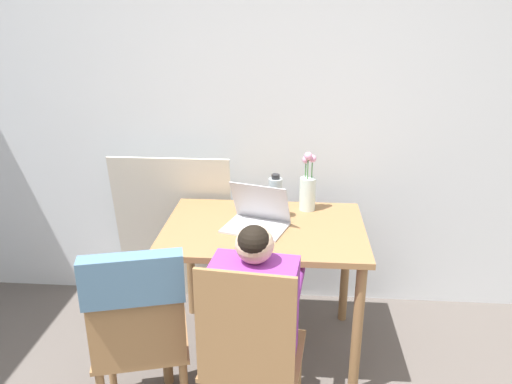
% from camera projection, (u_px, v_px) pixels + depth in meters
% --- Properties ---
extents(wall_back, '(6.40, 0.05, 2.50)m').
position_uv_depth(wall_back, '(275.00, 108.00, 2.94)').
color(wall_back, silver).
rests_on(wall_back, ground_plane).
extents(dining_table, '(1.03, 0.73, 0.75)m').
position_uv_depth(dining_table, '(264.00, 245.00, 2.60)').
color(dining_table, olive).
rests_on(dining_table, ground_plane).
extents(chair_occupied, '(0.44, 0.44, 0.92)m').
position_uv_depth(chair_occupied, '(251.00, 357.00, 2.03)').
color(chair_occupied, olive).
rests_on(chair_occupied, ground_plane).
extents(chair_spare, '(0.49, 0.52, 0.93)m').
position_uv_depth(chair_spare, '(137.00, 317.00, 2.03)').
color(chair_spare, olive).
rests_on(chair_spare, ground_plane).
extents(person_seated, '(0.39, 0.46, 1.02)m').
position_uv_depth(person_seated, '(257.00, 307.00, 2.09)').
color(person_seated, purple).
rests_on(person_seated, ground_plane).
extents(laptop, '(0.36, 0.32, 0.23)m').
position_uv_depth(laptop, '(257.00, 217.00, 2.55)').
color(laptop, '#B2B2B7').
rests_on(laptop, dining_table).
extents(flower_vase, '(0.09, 0.09, 0.34)m').
position_uv_depth(flower_vase, '(308.00, 189.00, 2.74)').
color(flower_vase, silver).
rests_on(flower_vase, dining_table).
extents(water_bottle, '(0.07, 0.07, 0.24)m').
position_uv_depth(water_bottle, '(275.00, 198.00, 2.64)').
color(water_bottle, silver).
rests_on(water_bottle, dining_table).
extents(cardboard_panel, '(0.73, 0.15, 0.99)m').
position_uv_depth(cardboard_panel, '(175.00, 231.00, 3.13)').
color(cardboard_panel, silver).
rests_on(cardboard_panel, ground_plane).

